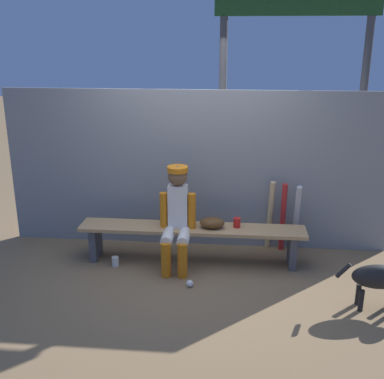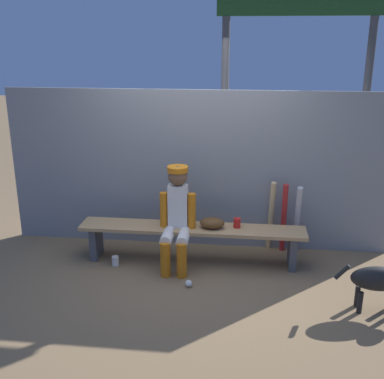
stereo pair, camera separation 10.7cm
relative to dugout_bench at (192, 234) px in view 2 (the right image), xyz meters
name	(u,v)px [view 2 (the right image)]	position (x,y,z in m)	size (l,w,h in m)	color
ground_plane	(192,261)	(0.00, 0.00, -0.34)	(30.00, 30.00, 0.00)	brown
chainlink_fence	(197,170)	(0.00, 0.52, 0.62)	(4.65, 0.03, 1.93)	gray
dugout_bench	(192,234)	(0.00, 0.00, 0.00)	(2.59, 0.36, 0.44)	tan
player_seated	(177,215)	(-0.16, -0.11, 0.28)	(0.41, 0.55, 1.15)	silver
baseball_glove	(212,223)	(0.23, 0.00, 0.15)	(0.28, 0.20, 0.12)	#593819
bat_wood_natural	(271,216)	(0.91, 0.43, 0.10)	(0.06, 0.06, 0.89)	tan
bat_aluminum_red	(284,218)	(1.06, 0.39, 0.09)	(0.06, 0.06, 0.88)	#B22323
bat_aluminum_silver	(297,219)	(1.22, 0.37, 0.09)	(0.06, 0.06, 0.89)	#B7B7BC
baseball	(189,283)	(0.03, -0.59, -0.31)	(0.07, 0.07, 0.07)	white
cup_on_ground	(115,261)	(-0.87, -0.19, -0.29)	(0.08, 0.08, 0.11)	silver
cup_on_bench	(237,223)	(0.51, 0.04, 0.15)	(0.08, 0.08, 0.11)	red
scoreboard	(304,25)	(1.24, 1.31, 2.30)	(2.30, 0.27, 3.75)	#3F3F42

